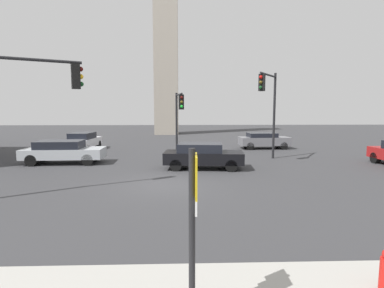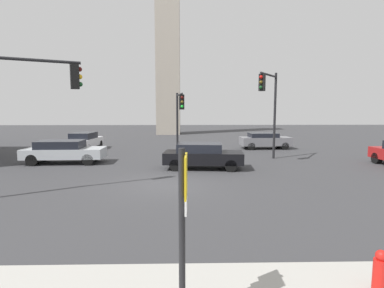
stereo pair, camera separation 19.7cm
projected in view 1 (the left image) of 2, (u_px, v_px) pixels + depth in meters
name	position (u px, v px, depth m)	size (l,w,h in m)	color
ground_plane	(167.00, 184.00, 13.62)	(101.59, 101.59, 0.00)	#38383A
direction_sign	(193.00, 218.00, 4.54)	(0.13, 0.55, 2.65)	black
traffic_light_0	(269.00, 98.00, 19.33)	(1.76, 2.53, 5.73)	black
traffic_light_1	(179.00, 110.00, 21.58)	(0.63, 2.69, 4.55)	black
traffic_light_2	(16.00, 93.00, 11.37)	(4.12, 2.12, 5.49)	black
car_0	(83.00, 141.00, 24.91)	(2.05, 4.16, 1.45)	silver
car_2	(63.00, 151.00, 18.79)	(4.85, 2.10, 1.42)	#ADB2B7
car_4	(264.00, 140.00, 25.83)	(4.25, 1.93, 1.35)	slate
car_5	(203.00, 155.00, 17.16)	(4.54, 2.19, 1.44)	black
skyline_tower	(166.00, 42.00, 39.75)	(3.09, 3.09, 24.17)	#A89E8E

